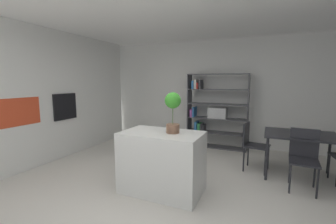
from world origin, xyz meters
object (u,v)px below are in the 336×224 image
potted_plant_on_island (173,108)px  open_bookshelf (213,112)px  dining_chair_near (304,154)px  kitchen_island (162,162)px  dining_table (300,138)px  dining_chair_island_side (252,142)px  built_in_oven (65,106)px

potted_plant_on_island → open_bookshelf: bearing=90.0°
potted_plant_on_island → dining_chair_near: potted_plant_on_island is taller
kitchen_island → potted_plant_on_island: (0.16, 0.04, 0.82)m
kitchen_island → dining_chair_near: bearing=26.8°
dining_table → dining_chair_island_side: 0.80m
dining_chair_near → potted_plant_on_island: bearing=-148.7°
dining_table → dining_chair_island_side: (-0.78, 0.01, -0.15)m
dining_chair_island_side → potted_plant_on_island: bearing=152.5°
built_in_oven → kitchen_island: (2.64, -0.62, -0.66)m
dining_chair_near → dining_chair_island_side: bearing=152.8°
kitchen_island → open_bookshelf: (0.16, 2.66, 0.45)m
kitchen_island → potted_plant_on_island: potted_plant_on_island is taller
dining_chair_island_side → dining_chair_near: dining_chair_near is taller
built_in_oven → dining_table: size_ratio=0.51×
kitchen_island → dining_chair_near: 2.20m
kitchen_island → dining_chair_near: (1.96, 0.99, 0.09)m
built_in_oven → dining_chair_near: 4.65m
kitchen_island → dining_chair_island_side: kitchen_island is taller
dining_table → dining_chair_near: size_ratio=1.23×
open_bookshelf → dining_table: open_bookshelf is taller
built_in_oven → dining_table: 4.68m
built_in_oven → open_bookshelf: (2.79, 2.03, -0.22)m
dining_table → built_in_oven: bearing=-169.8°
potted_plant_on_island → open_bookshelf: (0.00, 2.62, -0.37)m
built_in_oven → dining_chair_island_side: built_in_oven is taller
kitchen_island → open_bookshelf: 2.70m
kitchen_island → dining_table: 2.44m
built_in_oven → dining_table: bearing=10.2°
built_in_oven → dining_table: built_in_oven is taller
built_in_oven → potted_plant_on_island: size_ratio=0.98×
dining_table → dining_chair_near: bearing=-89.2°
open_bookshelf → dining_chair_near: bearing=-42.8°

